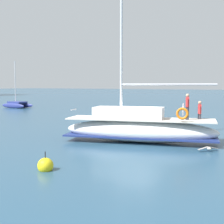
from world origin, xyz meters
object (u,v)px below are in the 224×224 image
at_px(main_sailboat, 139,128).
at_px(moored_catamaran, 17,104).
at_px(mooring_buoy, 45,166).
at_px(seagull, 208,148).

xyz_separation_m(main_sailboat, moored_catamaran, (17.15, 28.39, -0.34)).
bearing_deg(mooring_buoy, seagull, -35.05).
bearing_deg(moored_catamaran, main_sailboat, -121.13).
relative_size(main_sailboat, seagull, 13.15).
relative_size(main_sailboat, mooring_buoy, 13.44).
distance_m(main_sailboat, seagull, 4.60).
height_order(main_sailboat, moored_catamaran, main_sailboat).
bearing_deg(seagull, main_sailboat, 80.30).
bearing_deg(main_sailboat, moored_catamaran, 58.87).
relative_size(moored_catamaran, mooring_buoy, 7.56).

